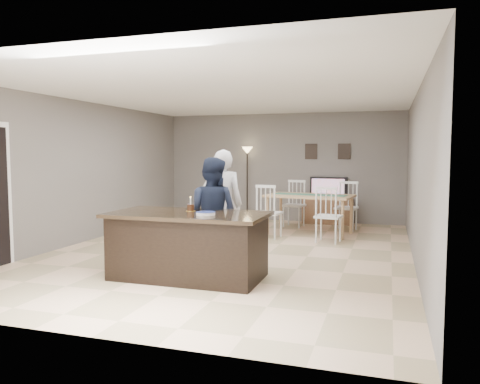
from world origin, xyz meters
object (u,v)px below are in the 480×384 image
(woman, at_px, (223,204))
(tv_console, at_px, (328,211))
(birthday_cake, at_px, (191,208))
(television, at_px, (328,188))
(kitchen_island, at_px, (188,245))
(plate_stack, at_px, (206,213))
(man, at_px, (212,214))
(floor_lamp, at_px, (247,163))
(dining_table, at_px, (310,202))

(woman, bearing_deg, tv_console, -119.05)
(birthday_cake, bearing_deg, television, 77.21)
(kitchen_island, height_order, woman, woman)
(kitchen_island, height_order, plate_stack, plate_stack)
(woman, xyz_separation_m, man, (0.11, -0.80, -0.06))
(tv_console, bearing_deg, plate_stack, -98.81)
(floor_lamp, bearing_deg, television, 1.40)
(man, distance_m, dining_table, 3.58)
(kitchen_island, xyz_separation_m, woman, (0.02, 1.35, 0.43))
(man, relative_size, dining_table, 0.75)
(tv_console, xyz_separation_m, floor_lamp, (-2.04, 0.02, 1.15))
(woman, relative_size, floor_lamp, 0.95)
(dining_table, bearing_deg, woman, -102.85)
(plate_stack, bearing_deg, man, 104.76)
(plate_stack, xyz_separation_m, dining_table, (0.69, 4.15, -0.23))
(man, bearing_deg, tv_console, -99.17)
(man, height_order, birthday_cake, man)
(tv_console, height_order, woman, woman)
(television, bearing_deg, woman, 74.61)
(kitchen_island, bearing_deg, man, 76.40)
(television, xyz_separation_m, floor_lamp, (-2.04, -0.05, 0.59))
(dining_table, bearing_deg, birthday_cake, -97.75)
(woman, distance_m, man, 0.81)
(kitchen_island, xyz_separation_m, man, (0.13, 0.55, 0.37))
(man, bearing_deg, kitchen_island, 79.23)
(tv_console, distance_m, dining_table, 1.62)
(man, bearing_deg, floor_lamp, -76.20)
(man, xyz_separation_m, birthday_cake, (-0.17, -0.37, 0.13))
(tv_console, xyz_separation_m, birthday_cake, (-1.24, -5.39, 0.65))
(tv_console, relative_size, woman, 0.68)
(floor_lamp, bearing_deg, woman, -78.48)
(man, relative_size, plate_stack, 6.34)
(dining_table, bearing_deg, floor_lamp, 147.17)
(man, bearing_deg, woman, -79.07)
(birthday_cake, bearing_deg, woman, 87.13)
(birthday_cake, distance_m, plate_stack, 0.48)
(birthday_cake, bearing_deg, man, 65.06)
(woman, distance_m, birthday_cake, 1.17)
(birthday_cake, relative_size, plate_stack, 0.80)
(tv_console, xyz_separation_m, dining_table, (-0.19, -1.56, 0.39))
(plate_stack, height_order, dining_table, dining_table)
(floor_lamp, bearing_deg, man, -79.02)
(kitchen_island, distance_m, floor_lamp, 5.74)
(kitchen_island, relative_size, dining_table, 0.98)
(television, distance_m, man, 5.20)
(kitchen_island, bearing_deg, dining_table, 75.89)
(television, height_order, floor_lamp, floor_lamp)
(kitchen_island, height_order, floor_lamp, floor_lamp)
(tv_console, xyz_separation_m, television, (0.00, 0.07, 0.56))
(dining_table, bearing_deg, tv_console, 90.55)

